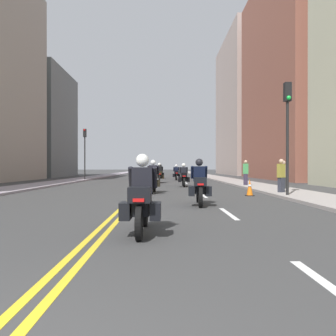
{
  "coord_description": "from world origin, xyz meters",
  "views": [
    {
      "loc": [
        1.26,
        -1.41,
        1.31
      ],
      "look_at": [
        1.51,
        19.74,
        1.26
      ],
      "focal_mm": 35.79,
      "sensor_mm": 36.0,
      "label": 1
    }
  ],
  "objects_px": {
    "motorcycle_3": "(184,177)",
    "traffic_light_far": "(85,145)",
    "motorcycle_5": "(176,174)",
    "pedestrian_1": "(246,173)",
    "traffic_cone_0": "(250,188)",
    "motorcycle_1": "(199,186)",
    "motorcycle_4": "(159,175)",
    "motorcycle_6": "(161,173)",
    "traffic_light_near": "(287,119)",
    "motorcycle_0": "(142,200)",
    "pedestrian_0": "(281,176)",
    "motorcycle_2": "(153,180)",
    "pedestrian_2": "(284,175)"
  },
  "relations": [
    {
      "from": "motorcycle_2",
      "to": "motorcycle_3",
      "type": "xyz_separation_m",
      "value": [
        1.89,
        5.62,
        -0.03
      ]
    },
    {
      "from": "motorcycle_3",
      "to": "motorcycle_6",
      "type": "relative_size",
      "value": 1.01
    },
    {
      "from": "motorcycle_2",
      "to": "motorcycle_6",
      "type": "relative_size",
      "value": 1.06
    },
    {
      "from": "motorcycle_5",
      "to": "motorcycle_0",
      "type": "bearing_deg",
      "value": -94.87
    },
    {
      "from": "pedestrian_1",
      "to": "traffic_light_near",
      "type": "bearing_deg",
      "value": 101.44
    },
    {
      "from": "motorcycle_3",
      "to": "traffic_light_near",
      "type": "distance_m",
      "value": 9.55
    },
    {
      "from": "motorcycle_1",
      "to": "motorcycle_4",
      "type": "bearing_deg",
      "value": 98.65
    },
    {
      "from": "traffic_light_near",
      "to": "traffic_light_far",
      "type": "relative_size",
      "value": 0.97
    },
    {
      "from": "traffic_light_near",
      "to": "pedestrian_2",
      "type": "xyz_separation_m",
      "value": [
        1.35,
        4.21,
        -2.51
      ]
    },
    {
      "from": "traffic_light_far",
      "to": "pedestrian_0",
      "type": "relative_size",
      "value": 2.99
    },
    {
      "from": "pedestrian_1",
      "to": "pedestrian_2",
      "type": "height_order",
      "value": "pedestrian_1"
    },
    {
      "from": "motorcycle_5",
      "to": "pedestrian_1",
      "type": "bearing_deg",
      "value": -71.51
    },
    {
      "from": "traffic_cone_0",
      "to": "motorcycle_0",
      "type": "bearing_deg",
      "value": -116.71
    },
    {
      "from": "pedestrian_0",
      "to": "pedestrian_2",
      "type": "xyz_separation_m",
      "value": [
        1.06,
        2.65,
        -0.01
      ]
    },
    {
      "from": "motorcycle_3",
      "to": "motorcycle_4",
      "type": "xyz_separation_m",
      "value": [
        -1.71,
        5.33,
        0.02
      ]
    },
    {
      "from": "motorcycle_6",
      "to": "pedestrian_0",
      "type": "distance_m",
      "value": 23.8
    },
    {
      "from": "motorcycle_3",
      "to": "pedestrian_0",
      "type": "xyz_separation_m",
      "value": [
        4.25,
        -6.69,
        0.23
      ]
    },
    {
      "from": "motorcycle_2",
      "to": "traffic_cone_0",
      "type": "relative_size",
      "value": 3.04
    },
    {
      "from": "traffic_light_near",
      "to": "pedestrian_1",
      "type": "xyz_separation_m",
      "value": [
        0.16,
        7.98,
        -2.46
      ]
    },
    {
      "from": "motorcycle_0",
      "to": "motorcycle_6",
      "type": "height_order",
      "value": "motorcycle_6"
    },
    {
      "from": "motorcycle_5",
      "to": "pedestrian_2",
      "type": "bearing_deg",
      "value": -72.07
    },
    {
      "from": "motorcycle_4",
      "to": "motorcycle_6",
      "type": "bearing_deg",
      "value": 88.62
    },
    {
      "from": "motorcycle_3",
      "to": "traffic_cone_0",
      "type": "bearing_deg",
      "value": -69.71
    },
    {
      "from": "motorcycle_3",
      "to": "traffic_light_near",
      "type": "xyz_separation_m",
      "value": [
        3.96,
        -8.25,
        2.73
      ]
    },
    {
      "from": "motorcycle_4",
      "to": "pedestrian_2",
      "type": "xyz_separation_m",
      "value": [
        7.02,
        -9.37,
        0.2
      ]
    },
    {
      "from": "traffic_light_near",
      "to": "motorcycle_3",
      "type": "bearing_deg",
      "value": 115.66
    },
    {
      "from": "motorcycle_1",
      "to": "motorcycle_0",
      "type": "bearing_deg",
      "value": -105.54
    },
    {
      "from": "motorcycle_1",
      "to": "motorcycle_3",
      "type": "relative_size",
      "value": 1.04
    },
    {
      "from": "motorcycle_5",
      "to": "motorcycle_1",
      "type": "bearing_deg",
      "value": -91.43
    },
    {
      "from": "motorcycle_6",
      "to": "motorcycle_0",
      "type": "bearing_deg",
      "value": -93.43
    },
    {
      "from": "motorcycle_4",
      "to": "traffic_light_far",
      "type": "xyz_separation_m",
      "value": [
        -7.42,
        5.19,
        2.82
      ]
    },
    {
      "from": "motorcycle_3",
      "to": "motorcycle_4",
      "type": "relative_size",
      "value": 0.97
    },
    {
      "from": "motorcycle_4",
      "to": "motorcycle_6",
      "type": "xyz_separation_m",
      "value": [
        0.0,
        11.03,
        0.0
      ]
    },
    {
      "from": "motorcycle_5",
      "to": "pedestrian_1",
      "type": "xyz_separation_m",
      "value": [
        4.2,
        -11.64,
        0.26
      ]
    },
    {
      "from": "traffic_light_near",
      "to": "pedestrian_0",
      "type": "xyz_separation_m",
      "value": [
        0.28,
        1.56,
        -2.5
      ]
    },
    {
      "from": "motorcycle_5",
      "to": "traffic_light_near",
      "type": "height_order",
      "value": "traffic_light_near"
    },
    {
      "from": "motorcycle_5",
      "to": "pedestrian_1",
      "type": "height_order",
      "value": "pedestrian_1"
    },
    {
      "from": "motorcycle_4",
      "to": "motorcycle_3",
      "type": "bearing_deg",
      "value": -73.56
    },
    {
      "from": "motorcycle_5",
      "to": "pedestrian_1",
      "type": "relative_size",
      "value": 1.17
    },
    {
      "from": "motorcycle_3",
      "to": "traffic_light_far",
      "type": "height_order",
      "value": "traffic_light_far"
    },
    {
      "from": "traffic_light_far",
      "to": "pedestrian_1",
      "type": "relative_size",
      "value": 2.85
    },
    {
      "from": "motorcycle_4",
      "to": "traffic_light_near",
      "type": "xyz_separation_m",
      "value": [
        5.68,
        -13.58,
        2.71
      ]
    },
    {
      "from": "motorcycle_4",
      "to": "pedestrian_1",
      "type": "xyz_separation_m",
      "value": [
        5.83,
        -5.6,
        0.25
      ]
    },
    {
      "from": "motorcycle_2",
      "to": "pedestrian_1",
      "type": "bearing_deg",
      "value": 44.66
    },
    {
      "from": "motorcycle_1",
      "to": "pedestrian_2",
      "type": "relative_size",
      "value": 1.36
    },
    {
      "from": "motorcycle_1",
      "to": "motorcycle_6",
      "type": "distance_m",
      "value": 27.43
    },
    {
      "from": "motorcycle_0",
      "to": "traffic_cone_0",
      "type": "relative_size",
      "value": 2.78
    },
    {
      "from": "motorcycle_6",
      "to": "pedestrian_2",
      "type": "distance_m",
      "value": 21.57
    },
    {
      "from": "motorcycle_3",
      "to": "motorcycle_6",
      "type": "height_order",
      "value": "motorcycle_6"
    },
    {
      "from": "motorcycle_6",
      "to": "pedestrian_2",
      "type": "height_order",
      "value": "pedestrian_2"
    }
  ]
}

